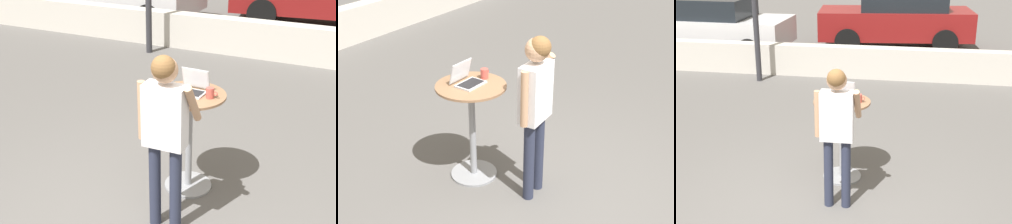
{
  "view_description": "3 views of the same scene",
  "coord_description": "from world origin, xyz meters",
  "views": [
    {
      "loc": [
        1.67,
        -2.94,
        2.85
      ],
      "look_at": [
        0.05,
        0.51,
        1.1
      ],
      "focal_mm": 50.0,
      "sensor_mm": 36.0,
      "label": 1
    },
    {
      "loc": [
        -3.4,
        -1.6,
        2.98
      ],
      "look_at": [
        -0.12,
        0.49,
        1.0
      ],
      "focal_mm": 50.0,
      "sensor_mm": 36.0,
      "label": 2
    },
    {
      "loc": [
        0.99,
        -4.46,
        3.04
      ],
      "look_at": [
        0.18,
        0.39,
        1.18
      ],
      "focal_mm": 50.0,
      "sensor_mm": 36.0,
      "label": 3
    }
  ],
  "objects": [
    {
      "name": "pavement_kerb",
      "position": [
        0.0,
        5.76,
        0.35
      ],
      "size": [
        15.22,
        0.35,
        0.7
      ],
      "color": "beige",
      "rests_on": "ground_plane"
    },
    {
      "name": "laptop",
      "position": [
        0.05,
        1.08,
        1.13
      ],
      "size": [
        0.3,
        0.28,
        0.23
      ],
      "color": "#B7BABF",
      "rests_on": "cafe_table"
    },
    {
      "name": "coffee_mug",
      "position": [
        0.27,
        1.01,
        1.13
      ],
      "size": [
        0.12,
        0.08,
        0.11
      ],
      "color": "#C14C42",
      "rests_on": "cafe_table"
    },
    {
      "name": "standing_person",
      "position": [
        0.12,
        0.32,
        1.08
      ],
      "size": [
        0.51,
        0.38,
        1.7
      ],
      "color": "#282D42",
      "rests_on": "ground_plane"
    },
    {
      "name": "cafe_table",
      "position": [
        0.05,
        1.03,
        0.69
      ],
      "size": [
        0.73,
        0.73,
        1.08
      ],
      "color": "gray",
      "rests_on": "ground_plane"
    }
  ]
}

